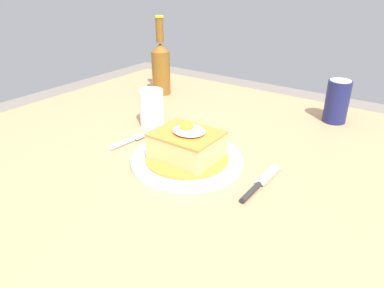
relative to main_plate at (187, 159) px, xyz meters
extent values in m
cube|color=#A87F56|center=(0.06, 0.07, -0.03)|extent=(1.46, 1.08, 0.04)
cylinder|color=#A87F56|center=(-0.58, 0.53, -0.40)|extent=(0.07, 0.07, 0.70)
cylinder|color=white|center=(0.00, 0.00, 0.00)|extent=(0.26, 0.26, 0.01)
torus|color=white|center=(0.00, 0.00, 0.00)|extent=(0.26, 0.26, 0.01)
cylinder|color=orange|center=(0.00, 0.00, 0.00)|extent=(0.19, 0.19, 0.01)
cube|color=#DBB770|center=(0.00, 0.00, 0.04)|extent=(0.14, 0.12, 0.06)
cube|color=orange|center=(0.00, 0.00, 0.07)|extent=(0.15, 0.12, 0.00)
ellipsoid|color=white|center=(0.01, 0.00, 0.07)|extent=(0.07, 0.07, 0.01)
sphere|color=yellow|center=(0.00, 0.00, 0.08)|extent=(0.03, 0.03, 0.03)
cylinder|color=silver|center=(-0.19, -0.02, 0.00)|extent=(0.02, 0.08, 0.01)
cube|color=silver|center=(-0.18, 0.04, 0.00)|extent=(0.03, 0.05, 0.00)
cylinder|color=silver|center=(-0.17, 0.07, 0.00)|extent=(0.01, 0.03, 0.00)
cylinder|color=silver|center=(-0.18, 0.07, 0.00)|extent=(0.01, 0.03, 0.00)
cylinder|color=silver|center=(-0.19, 0.07, 0.00)|extent=(0.01, 0.03, 0.00)
cylinder|color=#262628|center=(0.18, -0.03, 0.00)|extent=(0.01, 0.08, 0.01)
cube|color=silver|center=(0.18, 0.05, 0.00)|extent=(0.02, 0.09, 0.00)
cylinder|color=#191E51|center=(0.20, 0.45, 0.05)|extent=(0.07, 0.07, 0.12)
cylinder|color=silver|center=(0.20, 0.45, 0.11)|extent=(0.06, 0.06, 0.00)
cylinder|color=brown|center=(-0.38, 0.37, 0.07)|extent=(0.06, 0.06, 0.15)
cone|color=brown|center=(-0.38, 0.37, 0.15)|extent=(0.06, 0.06, 0.03)
cylinder|color=brown|center=(-0.38, 0.37, 0.21)|extent=(0.03, 0.03, 0.08)
cylinder|color=gold|center=(-0.38, 0.37, 0.25)|extent=(0.03, 0.03, 0.01)
cylinder|color=silver|center=(-0.21, 0.12, 0.02)|extent=(0.06, 0.06, 0.06)
cylinder|color=silver|center=(-0.21, 0.12, 0.04)|extent=(0.07, 0.07, 0.10)
camera|label=1|loc=(0.44, -0.59, 0.39)|focal=33.86mm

